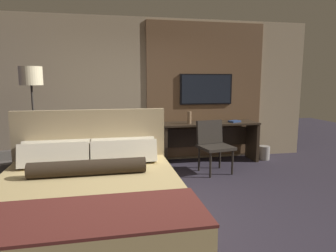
{
  "coord_description": "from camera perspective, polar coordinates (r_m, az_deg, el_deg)",
  "views": [
    {
      "loc": [
        -0.55,
        -3.28,
        1.63
      ],
      "look_at": [
        0.32,
        1.0,
        0.95
      ],
      "focal_mm": 32.0,
      "sensor_mm": 36.0,
      "label": 1
    }
  ],
  "objects": [
    {
      "name": "bed",
      "position": [
        3.29,
        -14.93,
        -14.12
      ],
      "size": [
        1.95,
        2.2,
        1.24
      ],
      "color": "#33281E",
      "rests_on": "ground_plane"
    },
    {
      "name": "book",
      "position": [
        6.09,
        12.56,
        0.88
      ],
      "size": [
        0.26,
        0.22,
        0.03
      ],
      "color": "navy",
      "rests_on": "desk"
    },
    {
      "name": "tv",
      "position": [
        6.13,
        7.28,
        6.96
      ],
      "size": [
        1.09,
        0.04,
        0.61
      ],
      "color": "black"
    },
    {
      "name": "armchair_by_window",
      "position": [
        4.78,
        -28.89,
        -8.77
      ],
      "size": [
        1.08,
        1.11,
        0.8
      ],
      "rotation": [
        0.0,
        0.0,
        1.89
      ],
      "color": "#47423D",
      "rests_on": "ground_plane"
    },
    {
      "name": "floor_lamp",
      "position": [
        5.03,
        -24.57,
        7.01
      ],
      "size": [
        0.34,
        0.34,
        1.82
      ],
      "color": "#282623",
      "rests_on": "ground_plane"
    },
    {
      "name": "desk",
      "position": [
        6.02,
        7.78,
        -1.65
      ],
      "size": [
        1.91,
        0.54,
        0.79
      ],
      "color": "#2D2319",
      "rests_on": "ground_plane"
    },
    {
      "name": "waste_bin",
      "position": [
        6.47,
        17.84,
        -4.87
      ],
      "size": [
        0.22,
        0.22,
        0.28
      ],
      "color": "gray",
      "rests_on": "ground_plane"
    },
    {
      "name": "desk_chair",
      "position": [
        5.36,
        8.55,
        -2.93
      ],
      "size": [
        0.62,
        0.62,
        0.91
      ],
      "rotation": [
        0.0,
        0.0,
        0.18
      ],
      "color": "#28231E",
      "rests_on": "ground_plane"
    },
    {
      "name": "wall_back_tv_panel",
      "position": [
        5.93,
        -4.3,
        6.63
      ],
      "size": [
        7.2,
        0.09,
        2.8
      ],
      "color": "tan",
      "rests_on": "ground_plane"
    },
    {
      "name": "vase_tall",
      "position": [
        5.74,
        4.08,
        1.63
      ],
      "size": [
        0.08,
        0.08,
        0.23
      ],
      "color": "#846647",
      "rests_on": "desk"
    },
    {
      "name": "ground_plane",
      "position": [
        3.7,
        -1.9,
        -17.22
      ],
      "size": [
        16.0,
        16.0,
        0.0
      ],
      "primitive_type": "plane",
      "color": "#28232D"
    }
  ]
}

